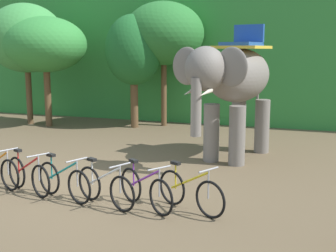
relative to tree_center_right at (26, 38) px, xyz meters
The scene contains 12 objects.
ground_plane 10.29m from the tree_center_right, 44.69° to the right, with size 80.00×80.00×0.00m, color brown.
foliage_hedge 8.73m from the tree_center_right, 37.93° to the left, with size 36.00×6.00×5.87m, color #338438.
tree_center_right is the anchor object (origin of this frame).
tree_far_left 1.17m from the tree_center_right, 13.89° to the right, with size 3.26×3.26×4.37m.
tree_right 4.59m from the tree_center_right, ahead, with size 2.23×2.23×4.44m.
tree_left 5.67m from the tree_center_right, 14.47° to the left, with size 3.20×3.20×4.96m.
elephant 9.90m from the tree_center_right, 19.22° to the right, with size 2.48×4.25×3.78m.
bike_red 10.10m from the tree_center_right, 53.46° to the right, with size 1.59×0.79×0.92m.
bike_teal 10.75m from the tree_center_right, 49.55° to the right, with size 1.62×0.73×0.92m.
bike_white 11.44m from the tree_center_right, 45.84° to the right, with size 1.59×0.78×0.92m.
bike_purple 11.92m from the tree_center_right, 42.53° to the right, with size 1.48×0.95×0.92m.
bike_yellow 12.45m from the tree_center_right, 39.20° to the right, with size 1.55×0.85×0.92m.
Camera 1 is at (4.79, -8.57, 3.04)m, focal length 47.25 mm.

